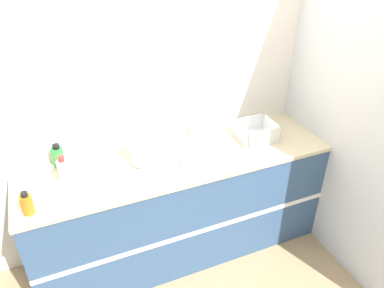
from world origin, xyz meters
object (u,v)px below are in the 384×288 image
at_px(sink, 204,145).
at_px(bottle_white_spray, 64,170).
at_px(bottle_green, 58,156).
at_px(dish_rack, 256,133).
at_px(bottle_amber, 27,204).
at_px(paper_towel_roll, 140,149).

height_order(sink, bottle_white_spray, sink).
bearing_deg(bottle_green, dish_rack, -8.44).
bearing_deg(dish_rack, bottle_green, 171.56).
relative_size(bottle_amber, bottle_white_spray, 0.80).
relative_size(sink, dish_rack, 1.68).
relative_size(dish_rack, bottle_white_spray, 1.52).
bearing_deg(bottle_white_spray, bottle_amber, -134.62).
height_order(sink, paper_towel_roll, sink).
relative_size(bottle_white_spray, bottle_green, 1.12).
distance_m(bottle_white_spray, bottle_green, 0.21).
bearing_deg(dish_rack, paper_towel_roll, 179.86).
relative_size(sink, bottle_green, 2.86).
height_order(dish_rack, bottle_green, bottle_green).
relative_size(paper_towel_roll, bottle_green, 1.50).
relative_size(dish_rack, bottle_green, 1.70).
relative_size(sink, bottle_amber, 3.18).
relative_size(paper_towel_roll, bottle_amber, 1.67).
bearing_deg(bottle_white_spray, dish_rack, -0.72).
xyz_separation_m(sink, dish_rack, (0.44, -0.03, 0.03)).
height_order(paper_towel_roll, bottle_white_spray, paper_towel_roll).
bearing_deg(bottle_green, sink, -10.20).
distance_m(sink, bottle_green, 1.08).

